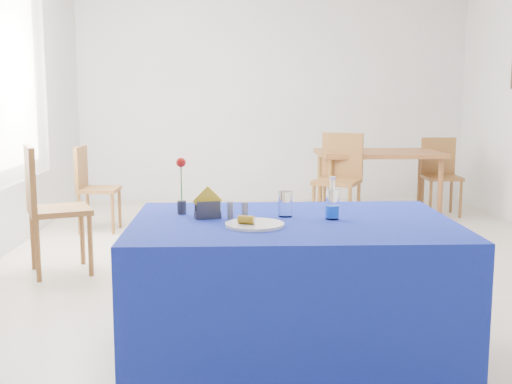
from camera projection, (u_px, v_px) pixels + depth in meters
floor at (299, 271)px, 5.05m from camera, size 7.00×7.00×0.00m
room_shell at (301, 45)px, 4.79m from camera, size 7.00×7.00×7.00m
window_pane at (6, 75)px, 5.52m from camera, size 0.04×1.50×1.60m
curtain at (14, 75)px, 5.52m from camera, size 0.04×1.75×1.85m
plate at (255, 225)px, 3.05m from camera, size 0.28×0.28×0.01m
drinking_glass at (285, 204)px, 3.28m from camera, size 0.07×0.07×0.13m
salt_shaker at (230, 210)px, 3.23m from camera, size 0.03×0.03×0.08m
pepper_shaker at (245, 210)px, 3.23m from camera, size 0.03×0.03×0.08m
blue_table at (292, 294)px, 3.25m from camera, size 1.60×1.10×0.76m
water_bottle at (332, 205)px, 3.21m from camera, size 0.07×0.07×0.21m
napkin_holder at (208, 209)px, 3.24m from camera, size 0.15×0.09×0.17m
rose_vase at (181, 187)px, 3.34m from camera, size 0.05×0.05×0.30m
oak_table at (378, 158)px, 7.18m from camera, size 1.36×0.89×0.76m
chair_bg_left at (339, 173)px, 6.70m from camera, size 0.58×0.58×0.98m
chair_bg_right at (440, 170)px, 7.42m from camera, size 0.40×0.40×0.89m
chair_win_a at (47, 201)px, 4.90m from camera, size 0.58×0.58×1.00m
chair_win_b at (91, 182)px, 6.49m from camera, size 0.40×0.40×0.87m
banana_pieces at (247, 220)px, 3.02m from camera, size 0.09×0.06×0.04m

